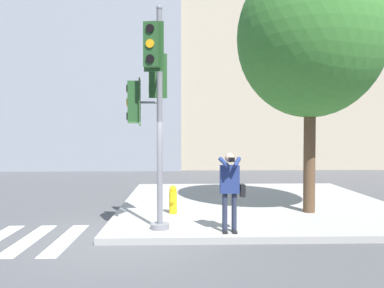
{
  "coord_description": "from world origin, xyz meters",
  "views": [
    {
      "loc": [
        1.24,
        -7.97,
        2.25
      ],
      "look_at": [
        1.47,
        0.02,
        2.02
      ],
      "focal_mm": 35.0,
      "sensor_mm": 36.0,
      "label": 1
    }
  ],
  "objects_px": {
    "traffic_signal_pole": "(151,94)",
    "fire_hydrant": "(173,200)",
    "street_tree": "(310,37)",
    "person_photographer": "(230,185)"
  },
  "relations": [
    {
      "from": "traffic_signal_pole",
      "to": "fire_hydrant",
      "type": "bearing_deg",
      "value": 74.65
    },
    {
      "from": "traffic_signal_pole",
      "to": "street_tree",
      "type": "xyz_separation_m",
      "value": [
        4.06,
        1.66,
        1.67
      ]
    },
    {
      "from": "traffic_signal_pole",
      "to": "street_tree",
      "type": "distance_m",
      "value": 4.7
    },
    {
      "from": "person_photographer",
      "to": "street_tree",
      "type": "height_order",
      "value": "street_tree"
    },
    {
      "from": "traffic_signal_pole",
      "to": "person_photographer",
      "type": "distance_m",
      "value": 2.61
    },
    {
      "from": "person_photographer",
      "to": "fire_hydrant",
      "type": "xyz_separation_m",
      "value": [
        -1.26,
        1.88,
        -0.64
      ]
    },
    {
      "from": "traffic_signal_pole",
      "to": "street_tree",
      "type": "height_order",
      "value": "street_tree"
    },
    {
      "from": "person_photographer",
      "to": "street_tree",
      "type": "bearing_deg",
      "value": 39.72
    },
    {
      "from": "fire_hydrant",
      "to": "street_tree",
      "type": "bearing_deg",
      "value": 1.43
    },
    {
      "from": "street_tree",
      "to": "fire_hydrant",
      "type": "height_order",
      "value": "street_tree"
    }
  ]
}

